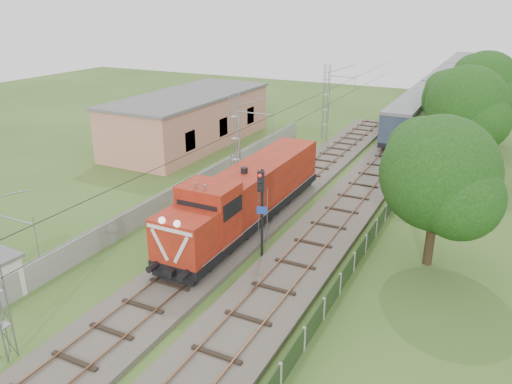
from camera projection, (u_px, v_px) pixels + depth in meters
The scene contains 14 objects.
ground at pixel (177, 284), 26.55m from camera, with size 140.00×140.00×0.00m, color #34511E.
track_main at pixel (240, 231), 32.32m from camera, with size 4.20×70.00×0.45m.
track_side at pixel (368, 182), 41.08m from camera, with size 4.20×80.00×0.45m.
catenary at pixel (236, 149), 36.34m from camera, with size 3.31×70.00×8.00m.
boundary_wall at pixel (197, 184), 39.01m from camera, with size 0.25×40.00×1.50m, color #9E9E99.
station_building at pixel (190, 119), 51.90m from camera, with size 8.40×20.40×5.22m.
fence at pixel (340, 284), 25.49m from camera, with size 0.12×32.00×1.20m.
locomotive at pixel (248, 195), 32.58m from camera, with size 3.07×17.51×4.45m.
coach_rake at pixel (442, 82), 76.07m from camera, with size 3.05×68.08×3.53m.
signal_post at pixel (261, 199), 27.98m from camera, with size 0.58×0.47×5.45m.
tree_a at pixel (441, 175), 26.72m from camera, with size 6.66×6.34×8.63m.
tree_b at pixel (467, 107), 41.94m from camera, with size 7.14×6.80×9.25m.
tree_c at pixel (453, 99), 49.16m from camera, with size 6.22×5.92×8.06m.
tree_d at pixel (486, 85), 51.82m from camera, with size 7.27×6.93×9.43m.
Camera 1 is at (14.06, -18.69, 14.12)m, focal length 35.00 mm.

